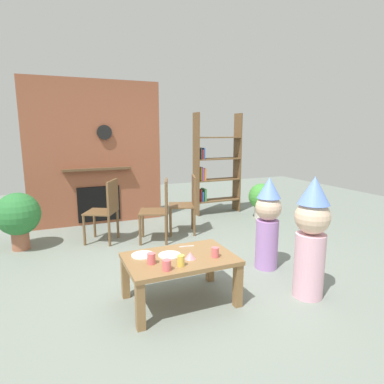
{
  "coord_description": "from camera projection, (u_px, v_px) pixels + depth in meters",
  "views": [
    {
      "loc": [
        -1.36,
        -3.11,
        1.59
      ],
      "look_at": [
        0.15,
        0.4,
        0.86
      ],
      "focal_mm": 30.55,
      "sensor_mm": 36.0,
      "label": 1
    }
  ],
  "objects": [
    {
      "name": "ground_plane",
      "position": [
        194.0,
        275.0,
        3.63
      ],
      "size": [
        12.0,
        12.0,
        0.0
      ],
      "primitive_type": "plane",
      "color": "gray"
    },
    {
      "name": "brick_fireplace_feature",
      "position": [
        96.0,
        154.0,
        5.49
      ],
      "size": [
        2.2,
        0.28,
        2.4
      ],
      "color": "#935138",
      "rests_on": "ground_plane"
    },
    {
      "name": "bookshelf",
      "position": [
        214.0,
        169.0,
        6.2
      ],
      "size": [
        0.9,
        0.28,
        1.9
      ],
      "color": "brown",
      "rests_on": "ground_plane"
    },
    {
      "name": "coffee_table",
      "position": [
        180.0,
        264.0,
        3.01
      ],
      "size": [
        0.99,
        0.66,
        0.45
      ],
      "color": "olive",
      "rests_on": "ground_plane"
    },
    {
      "name": "paper_cup_near_left",
      "position": [
        151.0,
        258.0,
        2.83
      ],
      "size": [
        0.07,
        0.07,
        0.1
      ],
      "primitive_type": "cylinder",
      "color": "#E5666B",
      "rests_on": "coffee_table"
    },
    {
      "name": "paper_cup_near_right",
      "position": [
        167.0,
        265.0,
        2.7
      ],
      "size": [
        0.07,
        0.07,
        0.09
      ],
      "primitive_type": "cylinder",
      "color": "#E5666B",
      "rests_on": "coffee_table"
    },
    {
      "name": "paper_cup_center",
      "position": [
        215.0,
        252.0,
        2.98
      ],
      "size": [
        0.07,
        0.07,
        0.09
      ],
      "primitive_type": "cylinder",
      "color": "#E5666B",
      "rests_on": "coffee_table"
    },
    {
      "name": "paper_cup_far_left",
      "position": [
        181.0,
        261.0,
        2.78
      ],
      "size": [
        0.06,
        0.06,
        0.1
      ],
      "primitive_type": "cylinder",
      "color": "#F2CC4C",
      "rests_on": "coffee_table"
    },
    {
      "name": "paper_plate_front",
      "position": [
        170.0,
        255.0,
        3.02
      ],
      "size": [
        0.21,
        0.21,
        0.01
      ],
      "primitive_type": "cylinder",
      "color": "white",
      "rests_on": "coffee_table"
    },
    {
      "name": "paper_plate_rear",
      "position": [
        143.0,
        255.0,
        3.02
      ],
      "size": [
        0.21,
        0.21,
        0.01
      ],
      "primitive_type": "cylinder",
      "color": "white",
      "rests_on": "coffee_table"
    },
    {
      "name": "birthday_cake_slice",
      "position": [
        190.0,
        256.0,
        2.94
      ],
      "size": [
        0.1,
        0.1,
        0.06
      ],
      "primitive_type": "cone",
      "color": "pink",
      "rests_on": "coffee_table"
    },
    {
      "name": "table_fork",
      "position": [
        186.0,
        246.0,
        3.26
      ],
      "size": [
        0.15,
        0.04,
        0.01
      ],
      "primitive_type": "cube",
      "rotation": [
        0.0,
        0.0,
        2.96
      ],
      "color": "silver",
      "rests_on": "coffee_table"
    },
    {
      "name": "child_with_cone_hat",
      "position": [
        311.0,
        235.0,
        3.07
      ],
      "size": [
        0.33,
        0.33,
        1.18
      ],
      "rotation": [
        0.0,
        0.0,
        2.82
      ],
      "color": "#EAB2C6",
      "rests_on": "ground_plane"
    },
    {
      "name": "child_in_pink",
      "position": [
        268.0,
        221.0,
        3.74
      ],
      "size": [
        0.3,
        0.3,
        1.07
      ],
      "rotation": [
        0.0,
        0.0,
        -2.88
      ],
      "color": "#B27FCC",
      "rests_on": "ground_plane"
    },
    {
      "name": "dining_chair_left",
      "position": [
        107.0,
        207.0,
        4.63
      ],
      "size": [
        0.54,
        0.54,
        0.9
      ],
      "rotation": [
        0.0,
        0.0,
        2.63
      ],
      "color": "brown",
      "rests_on": "ground_plane"
    },
    {
      "name": "dining_chair_middle",
      "position": [
        160.0,
        207.0,
        4.67
      ],
      "size": [
        0.52,
        0.52,
        0.9
      ],
      "rotation": [
        0.0,
        0.0,
        2.78
      ],
      "color": "brown",
      "rests_on": "ground_plane"
    },
    {
      "name": "dining_chair_right",
      "position": [
        188.0,
        201.0,
        5.05
      ],
      "size": [
        0.51,
        0.51,
        0.9
      ],
      "rotation": [
        0.0,
        0.0,
        2.82
      ],
      "color": "brown",
      "rests_on": "ground_plane"
    },
    {
      "name": "potted_plant_tall",
      "position": [
        261.0,
        198.0,
        5.92
      ],
      "size": [
        0.46,
        0.46,
        0.64
      ],
      "color": "beige",
      "rests_on": "ground_plane"
    },
    {
      "name": "potted_plant_short",
      "position": [
        18.0,
        216.0,
        4.34
      ],
      "size": [
        0.57,
        0.57,
        0.78
      ],
      "color": "#9E5B42",
      "rests_on": "ground_plane"
    }
  ]
}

